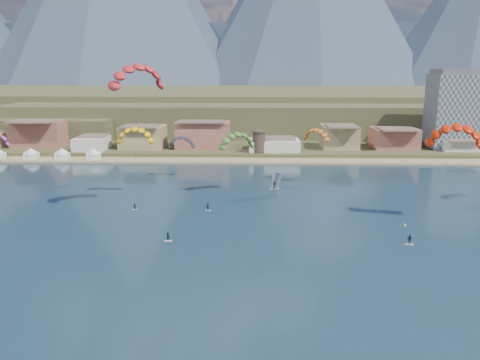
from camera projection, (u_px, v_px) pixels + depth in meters
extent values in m
plane|color=black|center=(234.00, 284.00, 78.17)|extent=(2400.00, 2400.00, 0.00)
cube|color=tan|center=(246.00, 161.00, 181.30)|extent=(2200.00, 12.00, 0.90)
cube|color=brown|center=(252.00, 95.00, 623.30)|extent=(2200.00, 900.00, 4.00)
cube|color=brown|center=(316.00, 110.00, 288.99)|extent=(320.00, 150.00, 15.00)
cube|color=brown|center=(192.00, 103.00, 329.95)|extent=(380.00, 170.00, 18.00)
cube|color=#323E53|center=(253.00, 56.00, 941.34)|extent=(2000.00, 200.00, 110.00)
cube|color=gray|center=(455.00, 112.00, 196.41)|extent=(20.00, 16.00, 30.00)
cube|color=#59595E|center=(459.00, 71.00, 192.78)|extent=(18.00, 14.40, 2.00)
cylinder|color=#47382D|center=(259.00, 142.00, 187.63)|extent=(5.20, 5.20, 8.00)
cylinder|color=#47382D|center=(259.00, 131.00, 186.66)|extent=(5.82, 5.82, 0.60)
cube|color=white|center=(31.00, 156.00, 183.38)|extent=(4.50, 4.50, 2.00)
pyramid|color=white|center=(31.00, 148.00, 182.70)|extent=(6.40, 6.40, 2.00)
cube|color=white|center=(62.00, 156.00, 183.03)|extent=(4.50, 4.50, 2.00)
pyramid|color=white|center=(62.00, 148.00, 182.35)|extent=(6.40, 6.40, 2.00)
cube|color=white|center=(94.00, 156.00, 182.67)|extent=(4.50, 4.50, 2.00)
pyramid|color=white|center=(93.00, 148.00, 181.99)|extent=(6.40, 6.40, 2.00)
cube|color=silver|center=(168.00, 241.00, 97.74)|extent=(1.65, 0.59, 0.11)
imported|color=black|center=(168.00, 236.00, 97.52)|extent=(0.71, 0.49, 1.86)
cylinder|color=#262626|center=(152.00, 158.00, 102.17)|extent=(0.05, 0.05, 34.19)
cube|color=silver|center=(135.00, 210.00, 119.33)|extent=(1.38, 0.71, 0.09)
imported|color=black|center=(135.00, 206.00, 119.15)|extent=(0.86, 0.74, 1.52)
cylinder|color=#262626|center=(135.00, 173.00, 123.49)|extent=(0.05, 0.05, 18.71)
cube|color=silver|center=(409.00, 244.00, 95.87)|extent=(1.73, 0.71, 0.11)
imported|color=black|center=(410.00, 239.00, 95.64)|extent=(1.18, 0.61, 1.93)
cylinder|color=#262626|center=(433.00, 190.00, 100.13)|extent=(0.05, 0.05, 24.82)
cube|color=silver|center=(208.00, 210.00, 118.77)|extent=(1.68, 1.09, 0.11)
imported|color=black|center=(208.00, 206.00, 118.54)|extent=(1.38, 1.11, 1.86)
cylinder|color=#262626|center=(223.00, 175.00, 124.37)|extent=(0.05, 0.05, 20.38)
cylinder|color=#262626|center=(180.00, 165.00, 148.55)|extent=(0.04, 0.04, 12.48)
cylinder|color=#262626|center=(317.00, 164.00, 140.51)|extent=(0.04, 0.04, 15.35)
cube|color=silver|center=(274.00, 189.00, 139.91)|extent=(2.77, 1.11, 0.13)
imported|color=black|center=(274.00, 185.00, 139.68)|extent=(1.02, 0.73, 1.94)
cube|color=white|center=(276.00, 181.00, 139.35)|extent=(1.40, 3.03, 4.63)
sphere|color=yellow|center=(405.00, 225.00, 107.27)|extent=(0.64, 0.64, 0.64)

